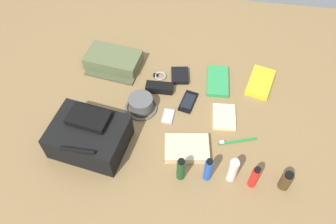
{
  "coord_description": "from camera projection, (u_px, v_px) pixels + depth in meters",
  "views": [
    {
      "loc": [
        -0.15,
        0.99,
        1.37
      ],
      "look_at": [
        0.0,
        0.0,
        0.04
      ],
      "focal_mm": 36.97,
      "sensor_mm": 36.0,
      "label": 1
    }
  ],
  "objects": [
    {
      "name": "wristwatch",
      "position": [
        160.0,
        76.0,
        1.85
      ],
      "size": [
        0.07,
        0.06,
        0.01
      ],
      "color": "#99999E",
      "rests_on": "ground_plane"
    },
    {
      "name": "wallet",
      "position": [
        180.0,
        76.0,
        1.85
      ],
      "size": [
        0.11,
        0.12,
        0.02
      ],
      "primitive_type": "cube",
      "rotation": [
        0.0,
        0.0,
        0.16
      ],
      "color": "black",
      "rests_on": "ground_plane"
    },
    {
      "name": "travel_guidebook",
      "position": [
        218.0,
        81.0,
        1.83
      ],
      "size": [
        0.12,
        0.21,
        0.02
      ],
      "color": "#2D934C",
      "rests_on": "ground_plane"
    },
    {
      "name": "backpack",
      "position": [
        89.0,
        136.0,
        1.54
      ],
      "size": [
        0.36,
        0.3,
        0.17
      ],
      "color": "black",
      "rests_on": "ground_plane"
    },
    {
      "name": "notepad",
      "position": [
        224.0,
        117.0,
        1.69
      ],
      "size": [
        0.12,
        0.16,
        0.02
      ],
      "primitive_type": "cube",
      "rotation": [
        0.0,
        0.0,
        0.07
      ],
      "color": "beige",
      "rests_on": "ground_plane"
    },
    {
      "name": "toothpaste_tube",
      "position": [
        233.0,
        170.0,
        1.44
      ],
      "size": [
        0.04,
        0.04,
        0.15
      ],
      "color": "white",
      "rests_on": "ground_plane"
    },
    {
      "name": "media_player",
      "position": [
        168.0,
        117.0,
        1.69
      ],
      "size": [
        0.06,
        0.09,
        0.01
      ],
      "color": "#B7B7BC",
      "rests_on": "ground_plane"
    },
    {
      "name": "toiletry_pouch",
      "position": [
        113.0,
        61.0,
        1.88
      ],
      "size": [
        0.31,
        0.25,
        0.07
      ],
      "color": "#56603D",
      "rests_on": "ground_plane"
    },
    {
      "name": "sunscreen_spray",
      "position": [
        254.0,
        177.0,
        1.43
      ],
      "size": [
        0.03,
        0.03,
        0.14
      ],
      "color": "red",
      "rests_on": "ground_plane"
    },
    {
      "name": "paperback_novel",
      "position": [
        260.0,
        82.0,
        1.82
      ],
      "size": [
        0.16,
        0.23,
        0.03
      ],
      "color": "yellow",
      "rests_on": "ground_plane"
    },
    {
      "name": "sunglasses_case",
      "position": [
        159.0,
        88.0,
        1.78
      ],
      "size": [
        0.14,
        0.06,
        0.04
      ],
      "primitive_type": "cube",
      "rotation": [
        0.0,
        0.0,
        0.03
      ],
      "color": "black",
      "rests_on": "ground_plane"
    },
    {
      "name": "shampoo_bottle",
      "position": [
        181.0,
        169.0,
        1.45
      ],
      "size": [
        0.04,
        0.04,
        0.14
      ],
      "color": "#19471E",
      "rests_on": "ground_plane"
    },
    {
      "name": "cologne_bottle",
      "position": [
        286.0,
        181.0,
        1.44
      ],
      "size": [
        0.05,
        0.05,
        0.11
      ],
      "color": "#473319",
      "rests_on": "ground_plane"
    },
    {
      "name": "cell_phone",
      "position": [
        188.0,
        102.0,
        1.75
      ],
      "size": [
        0.09,
        0.15,
        0.01
      ],
      "color": "black",
      "rests_on": "ground_plane"
    },
    {
      "name": "toothbrush",
      "position": [
        236.0,
        141.0,
        1.6
      ],
      "size": [
        0.18,
        0.07,
        0.02
      ],
      "color": "#198C33",
      "rests_on": "ground_plane"
    },
    {
      "name": "bucket_hat",
      "position": [
        141.0,
        104.0,
        1.7
      ],
      "size": [
        0.16,
        0.16,
        0.08
      ],
      "color": "#535353",
      "rests_on": "ground_plane"
    },
    {
      "name": "deodorant_spray",
      "position": [
        208.0,
        170.0,
        1.45
      ],
      "size": [
        0.03,
        0.03,
        0.15
      ],
      "color": "blue",
      "rests_on": "ground_plane"
    },
    {
      "name": "ground_plane",
      "position": [
        168.0,
        118.0,
        1.71
      ],
      "size": [
        2.64,
        2.02,
        0.02
      ],
      "primitive_type": "cube",
      "color": "olive",
      "rests_on": "ground"
    },
    {
      "name": "folded_towel",
      "position": [
        187.0,
        148.0,
        1.57
      ],
      "size": [
        0.22,
        0.17,
        0.04
      ],
      "primitive_type": "cube",
      "rotation": [
        0.0,
        0.0,
        0.14
      ],
      "color": "beige",
      "rests_on": "ground_plane"
    }
  ]
}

